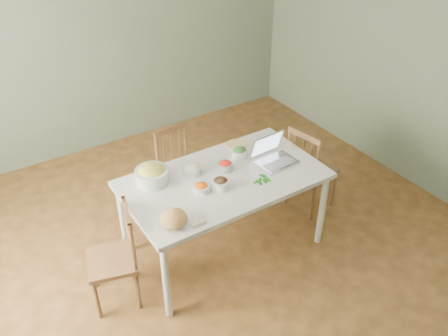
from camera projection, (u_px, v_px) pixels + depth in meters
floor at (217, 255)px, 4.44m from camera, size 5.00×5.00×0.00m
wall_back at (101, 39)px, 5.42m from camera, size 5.00×0.00×2.70m
wall_right at (425, 65)px, 4.80m from camera, size 0.00×5.00×2.70m
dining_table at (224, 214)px, 4.31m from camera, size 1.74×0.98×0.81m
chair_far at (182, 172)px, 4.78m from camera, size 0.44×0.42×0.91m
chair_left at (111, 258)px, 3.78m from camera, size 0.47×0.49×0.91m
chair_right at (312, 167)px, 4.81m from camera, size 0.47×0.49×0.96m
bread_boule at (174, 219)px, 3.53m from camera, size 0.21×0.21×0.13m
butter_stick at (199, 224)px, 3.56m from camera, size 0.12×0.04×0.03m
bowl_squash at (152, 174)px, 3.98m from camera, size 0.37×0.37×0.17m
bowl_carrot at (201, 188)px, 3.90m from camera, size 0.16×0.16×0.08m
bowl_onion at (192, 169)px, 4.11m from camera, size 0.17×0.17×0.09m
bowl_mushroom at (221, 183)px, 3.93m from camera, size 0.19×0.19×0.10m
bowl_redpep at (225, 165)px, 4.17m from camera, size 0.18×0.18×0.08m
bowl_broccoli at (240, 152)px, 4.34m from camera, size 0.19×0.19×0.09m
flatbread at (236, 145)px, 4.51m from camera, size 0.23×0.23×0.02m
basil_bunch at (261, 179)px, 4.04m from camera, size 0.19×0.19×0.02m
laptop at (278, 152)px, 4.20m from camera, size 0.36×0.32×0.24m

